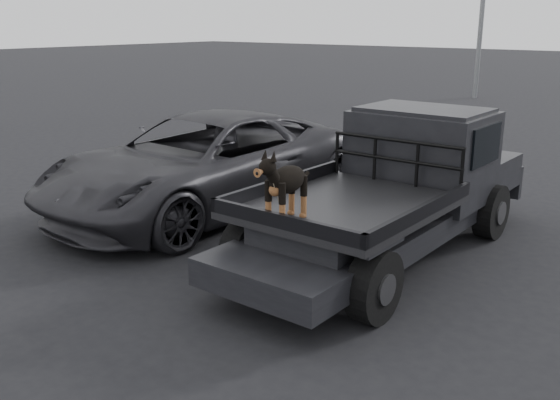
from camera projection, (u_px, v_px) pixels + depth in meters
The scene contains 6 objects.
ground at pixel (340, 308), 6.58m from camera, with size 120.00×120.00×0.00m, color black.
flatbed_ute at pixel (385, 221), 7.95m from camera, with size 2.00×5.40×0.92m, color black, non-canonical shape.
ute_cab at pixel (423, 140), 8.41m from camera, with size 1.72×1.30×0.88m, color black, non-canonical shape.
headache_rack at pixel (395, 162), 7.89m from camera, with size 1.80×0.08×0.55m, color black, non-canonical shape.
dog at pixel (286, 186), 6.39m from camera, with size 0.32×0.60×0.74m, color black, non-canonical shape.
parked_suv at pixel (205, 163), 9.76m from camera, with size 2.52×5.47×1.52m, color #2E2D32.
Camera 1 is at (3.22, -5.11, 2.93)m, focal length 40.00 mm.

